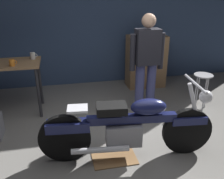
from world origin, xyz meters
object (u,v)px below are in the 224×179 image
shop_stool (203,82)px  wooden_dresser (146,61)px  person_standing (147,61)px  motorcycle (129,126)px  mug_orange_travel (12,63)px  mug_white_ceramic (33,56)px

shop_stool → wooden_dresser: bearing=115.0°
person_standing → wooden_dresser: size_ratio=1.52×
motorcycle → shop_stool: size_ratio=3.41×
person_standing → shop_stool: size_ratio=2.61×
mug_orange_travel → person_standing: bearing=-7.8°
shop_stool → mug_white_ceramic: size_ratio=5.33×
wooden_dresser → mug_orange_travel: 2.72m
mug_white_ceramic → motorcycle: bearing=-54.9°
mug_white_ceramic → mug_orange_travel: bearing=-130.2°
motorcycle → mug_white_ceramic: 2.16m
wooden_dresser → mug_white_ceramic: (-2.24, -0.60, 0.41)m
motorcycle → mug_orange_travel: bearing=143.4°
wooden_dresser → shop_stool: bearing=-65.0°
person_standing → mug_orange_travel: bearing=-9.2°
person_standing → wooden_dresser: person_standing is taller
shop_stool → mug_orange_travel: size_ratio=5.47×
motorcycle → wooden_dresser: (1.03, 2.31, 0.10)m
mug_white_ceramic → mug_orange_travel: size_ratio=1.02×
motorcycle → shop_stool: motorcycle is taller
person_standing → mug_orange_travel: (-2.08, 0.29, 0.03)m
mug_white_ceramic → wooden_dresser: bearing=14.9°
shop_stool → wooden_dresser: wooden_dresser is taller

